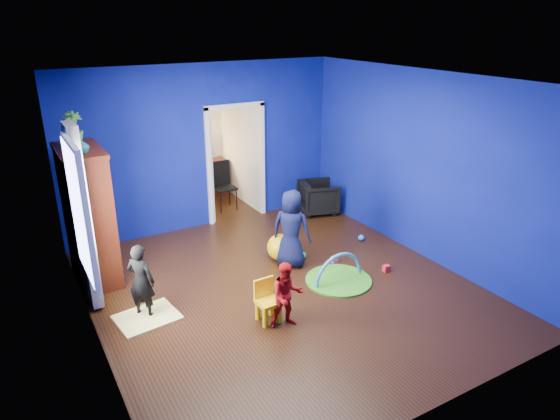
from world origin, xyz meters
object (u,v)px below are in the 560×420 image
crt_tv (91,213)px  study_desk (207,178)px  armchair (319,197)px  kid_chair (268,303)px  child_black (141,281)px  play_mat (338,280)px  folding_chair (225,187)px  child_navy (291,229)px  toddler_red (287,295)px  hopper_ball (280,247)px  tv_armoire (88,216)px  vase (81,146)px

crt_tv → study_desk: 3.85m
armchair → kid_chair: (-2.65, -2.79, -0.07)m
child_black → play_mat: child_black is taller
crt_tv → folding_chair: size_ratio=0.76×
child_black → play_mat: size_ratio=1.04×
child_navy → folding_chair: size_ratio=1.33×
child_black → study_desk: (2.48, 3.94, -0.13)m
kid_chair → play_mat: kid_chair is taller
child_navy → toddler_red: child_navy is taller
hopper_ball → crt_tv: bearing=161.9°
child_black → armchair: bearing=-109.3°
tv_armoire → folding_chair: bearing=30.1°
vase → tv_armoire: vase is taller
toddler_red → play_mat: (1.22, 0.58, -0.42)m
folding_chair → play_mat: bearing=-86.3°
child_navy → kid_chair: (-1.04, -1.16, -0.36)m
armchair → vase: vase is taller
kid_chair → armchair: bearing=44.4°
child_navy → crt_tv: size_ratio=1.74×
armchair → child_black: (-3.98, -1.88, 0.18)m
child_black → crt_tv: 1.47m
hopper_ball → tv_armoire: bearing=162.1°
folding_chair → child_black: bearing=-129.8°
toddler_red → folding_chair: size_ratio=0.93×
child_navy → tv_armoire: size_ratio=0.62×
child_black → kid_chair: child_black is taller
hopper_ball → kid_chair: size_ratio=0.84×
hopper_ball → child_navy: bearing=-78.7°
toddler_red → folding_chair: folding_chair is taller
tv_armoire → toddler_red: bearing=-53.7°
child_black → play_mat: bearing=-145.8°
crt_tv → hopper_ball: bearing=-18.1°
tv_armoire → kid_chair: tv_armoire is taller
crt_tv → study_desk: (2.77, 2.59, -0.65)m
armchair → folding_chair: size_ratio=0.75×
armchair → tv_armoire: bearing=113.4°
child_navy → folding_chair: (0.11, 2.73, -0.15)m
armchair → vase: size_ratio=3.40×
hopper_ball → folding_chair: 2.50m
child_black → kid_chair: size_ratio=2.00×
play_mat → study_desk: 4.49m
kid_chair → study_desk: (1.15, 4.85, 0.12)m
toddler_red → folding_chair: (1.00, 4.09, 0.03)m
child_navy → study_desk: (0.11, 3.69, -0.24)m
child_black → child_navy: size_ratio=0.82×
kid_chair → study_desk: 4.99m
play_mat → vase: bearing=152.4°
vase → crt_tv: vase is taller
armchair → kid_chair: armchair is taller
play_mat → study_desk: size_ratio=1.10×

